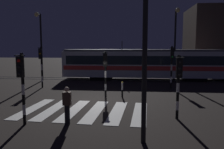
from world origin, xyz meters
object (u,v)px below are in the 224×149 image
at_px(traffic_light_corner_far_right, 172,61).
at_px(pedestrian_waiting_at_kerb, 67,105).
at_px(traffic_light_corner_near_right, 179,78).
at_px(street_lamp_trackside_right, 176,36).
at_px(traffic_light_median_centre, 105,67).
at_px(tram, 147,63).
at_px(traffic_light_corner_far_left, 41,61).
at_px(street_lamp_near_kerb, 146,19).
at_px(traffic_light_kerb_mid_left, 22,78).
at_px(bollard_island_edge, 122,89).
at_px(street_lamp_trackside_left, 40,38).

distance_m(traffic_light_corner_far_right, pedestrian_waiting_at_kerb, 11.52).
distance_m(traffic_light_corner_near_right, street_lamp_trackside_right, 12.70).
distance_m(traffic_light_median_centre, tram, 9.58).
bearing_deg(traffic_light_corner_far_left, traffic_light_corner_near_right, -38.07).
bearing_deg(pedestrian_waiting_at_kerb, traffic_light_corner_far_left, 118.61).
relative_size(traffic_light_corner_near_right, tram, 0.17).
xyz_separation_m(street_lamp_trackside_right, street_lamp_near_kerb, (-3.70, -15.41, -0.15)).
bearing_deg(traffic_light_corner_near_right, traffic_light_kerb_mid_left, -167.98).
relative_size(traffic_light_corner_far_left, bollard_island_edge, 3.19).
distance_m(traffic_light_kerb_mid_left, street_lamp_trackside_right, 16.61).
height_order(street_lamp_trackside_left, street_lamp_near_kerb, street_lamp_near_kerb).
bearing_deg(traffic_light_corner_far_left, traffic_light_corner_far_right, 3.34).
distance_m(traffic_light_corner_far_right, bollard_island_edge, 5.68).
distance_m(traffic_light_median_centre, traffic_light_corner_far_right, 6.37).
bearing_deg(traffic_light_corner_near_right, street_lamp_trackside_left, 134.79).
bearing_deg(street_lamp_trackside_left, traffic_light_corner_far_left, -67.02).
bearing_deg(street_lamp_trackside_left, street_lamp_trackside_right, 2.29).
height_order(traffic_light_kerb_mid_left, tram, tram).
distance_m(traffic_light_median_centre, street_lamp_trackside_left, 10.59).
bearing_deg(traffic_light_corner_near_right, pedestrian_waiting_at_kerb, -167.22).
bearing_deg(street_lamp_trackside_left, pedestrian_waiting_at_kerb, -63.04).
distance_m(traffic_light_median_centre, traffic_light_corner_far_left, 6.70).
bearing_deg(pedestrian_waiting_at_kerb, street_lamp_near_kerb, -30.36).
relative_size(street_lamp_near_kerb, pedestrian_waiting_at_kerb, 4.04).
bearing_deg(street_lamp_trackside_right, pedestrian_waiting_at_kerb, -117.67).
relative_size(pedestrian_waiting_at_kerb, bollard_island_edge, 1.54).
bearing_deg(tram, bollard_island_edge, -103.97).
height_order(traffic_light_median_centre, pedestrian_waiting_at_kerb, traffic_light_median_centre).
xyz_separation_m(traffic_light_corner_near_right, traffic_light_kerb_mid_left, (-7.00, -1.49, 0.08)).
bearing_deg(bollard_island_edge, traffic_light_corner_near_right, -58.89).
bearing_deg(traffic_light_median_centre, tram, 69.33).
height_order(traffic_light_median_centre, street_lamp_trackside_left, street_lamp_trackside_left).
distance_m(street_lamp_trackside_right, bollard_island_edge, 9.77).
bearing_deg(traffic_light_kerb_mid_left, traffic_light_corner_near_right, 12.02).
height_order(street_lamp_trackside_right, pedestrian_waiting_at_kerb, street_lamp_trackside_right).
distance_m(traffic_light_corner_far_right, street_lamp_trackside_right, 4.50).
relative_size(street_lamp_trackside_left, bollard_island_edge, 6.21).
height_order(traffic_light_kerb_mid_left, street_lamp_trackside_left, street_lamp_trackside_left).
xyz_separation_m(traffic_light_corner_near_right, bollard_island_edge, (-2.91, 4.81, -1.49)).
xyz_separation_m(street_lamp_near_kerb, bollard_island_edge, (-1.16, 7.93, -3.84)).
xyz_separation_m(traffic_light_kerb_mid_left, traffic_light_corner_far_right, (8.04, 9.97, 0.23)).
xyz_separation_m(traffic_light_corner_far_right, street_lamp_near_kerb, (-2.79, -11.60, 2.05)).
xyz_separation_m(street_lamp_near_kerb, tram, (1.04, 16.77, -2.65)).
xyz_separation_m(traffic_light_kerb_mid_left, tram, (6.30, 15.15, -0.38)).
bearing_deg(bollard_island_edge, traffic_light_median_centre, -174.56).
distance_m(traffic_light_median_centre, bollard_island_edge, 1.95).
height_order(traffic_light_corner_near_right, street_lamp_trackside_left, street_lamp_trackside_left).
bearing_deg(pedestrian_waiting_at_kerb, traffic_light_corner_far_right, 57.50).
height_order(traffic_light_corner_near_right, tram, tram).
xyz_separation_m(pedestrian_waiting_at_kerb, bollard_island_edge, (2.19, 5.97, -0.32)).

